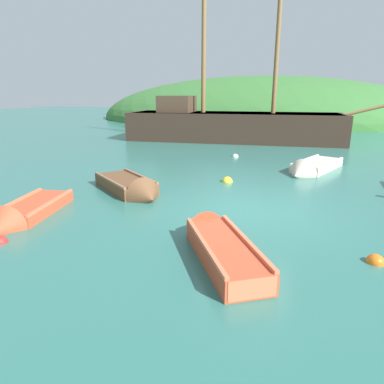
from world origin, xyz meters
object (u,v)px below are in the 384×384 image
at_px(rowboat_outer_left, 218,245).
at_px(rowboat_portside, 311,169).
at_px(rowboat_near_dock, 24,216).
at_px(rowboat_far, 132,189).
at_px(buoy_red, 1,243).
at_px(buoy_orange, 375,263).
at_px(buoy_white, 235,157).
at_px(sailing_ship, 231,130).
at_px(buoy_yellow, 227,182).

distance_m(rowboat_outer_left, rowboat_portside, 8.71).
relative_size(rowboat_outer_left, rowboat_portside, 0.85).
xyz_separation_m(rowboat_near_dock, rowboat_portside, (6.84, 8.49, 0.02)).
bearing_deg(rowboat_outer_left, rowboat_portside, -44.10).
relative_size(rowboat_far, buoy_red, 10.74).
distance_m(rowboat_outer_left, buoy_red, 4.79).
bearing_deg(buoy_orange, buoy_white, 117.18).
bearing_deg(sailing_ship, rowboat_outer_left, -83.98).
xyz_separation_m(rowboat_far, rowboat_outer_left, (3.86, -3.16, 0.01)).
bearing_deg(buoy_orange, rowboat_outer_left, -168.23).
xyz_separation_m(rowboat_far, buoy_white, (1.61, 7.70, -0.14)).
xyz_separation_m(sailing_ship, rowboat_portside, (5.55, -8.31, -0.62)).
xyz_separation_m(rowboat_portside, buoy_red, (-6.15, -9.82, -0.11)).
height_order(buoy_white, buoy_orange, buoy_orange).
bearing_deg(buoy_white, rowboat_outer_left, -78.28).
relative_size(rowboat_far, buoy_white, 10.36).
relative_size(sailing_ship, buoy_white, 52.93).
xyz_separation_m(sailing_ship, buoy_yellow, (2.70, -11.17, -0.73)).
distance_m(rowboat_near_dock, buoy_orange, 8.32).
bearing_deg(rowboat_outer_left, rowboat_far, 16.71).
height_order(rowboat_outer_left, buoy_red, rowboat_outer_left).
xyz_separation_m(rowboat_outer_left, buoy_white, (-2.25, 10.86, -0.15)).
bearing_deg(buoy_white, rowboat_portside, -31.10).
relative_size(buoy_white, buoy_orange, 0.93).
relative_size(rowboat_near_dock, rowboat_outer_left, 0.97).
relative_size(rowboat_portside, buoy_white, 12.15).
xyz_separation_m(buoy_white, buoy_orange, (5.26, -10.24, 0.00)).
bearing_deg(sailing_ship, rowboat_far, -96.71).
bearing_deg(rowboat_near_dock, buoy_white, 150.37).
height_order(rowboat_near_dock, buoy_orange, rowboat_near_dock).
distance_m(rowboat_near_dock, rowboat_portside, 10.90).
relative_size(sailing_ship, buoy_orange, 49.24).
height_order(rowboat_near_dock, buoy_white, rowboat_near_dock).
height_order(sailing_ship, rowboat_near_dock, sailing_ship).
xyz_separation_m(rowboat_near_dock, buoy_white, (3.05, 10.77, -0.09)).
distance_m(rowboat_portside, buoy_yellow, 4.04).
bearing_deg(buoy_orange, rowboat_portside, 100.47).
height_order(rowboat_outer_left, buoy_white, rowboat_outer_left).
relative_size(buoy_orange, buoy_red, 1.11).
distance_m(rowboat_portside, buoy_orange, 8.09).
relative_size(rowboat_portside, buoy_yellow, 9.75).
bearing_deg(buoy_orange, buoy_yellow, 130.33).
height_order(buoy_white, buoy_red, buoy_white).
relative_size(buoy_yellow, buoy_orange, 1.16).
xyz_separation_m(rowboat_outer_left, buoy_yellow, (-1.31, 5.71, -0.15)).
relative_size(rowboat_near_dock, buoy_white, 9.92).
height_order(rowboat_far, buoy_yellow, rowboat_far).
distance_m(rowboat_far, rowboat_outer_left, 4.99).
height_order(rowboat_far, buoy_white, rowboat_far).
bearing_deg(buoy_white, buoy_orange, -62.82).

